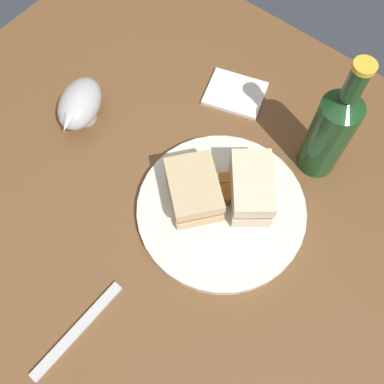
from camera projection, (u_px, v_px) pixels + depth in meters
ground_plane at (177, 282)px, 1.41m from camera, size 6.00×6.00×0.00m
dining_table at (172, 248)px, 1.09m from camera, size 1.03×0.93×0.70m
plate at (221, 210)px, 0.75m from camera, size 0.29×0.29×0.02m
sandwich_half_left at (251, 188)px, 0.72m from camera, size 0.12×0.13×0.07m
sandwich_half_right at (194, 190)px, 0.72m from camera, size 0.13×0.13×0.06m
potato_wedge_front at (237, 185)px, 0.75m from camera, size 0.04×0.03×0.02m
potato_wedge_middle at (220, 180)px, 0.75m from camera, size 0.04×0.04×0.02m
potato_wedge_back at (229, 185)px, 0.75m from camera, size 0.05×0.06×0.02m
potato_wedge_left_edge at (231, 190)px, 0.74m from camera, size 0.02×0.05×0.02m
potato_wedge_right_edge at (224, 188)px, 0.74m from camera, size 0.05×0.05×0.02m
gravy_boat at (80, 104)px, 0.79m from camera, size 0.11×0.13×0.07m
cider_bottle at (331, 130)px, 0.70m from camera, size 0.07×0.07×0.26m
napkin at (235, 93)px, 0.85m from camera, size 0.13×0.12×0.01m
fork at (78, 330)px, 0.67m from camera, size 0.02×0.18×0.01m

